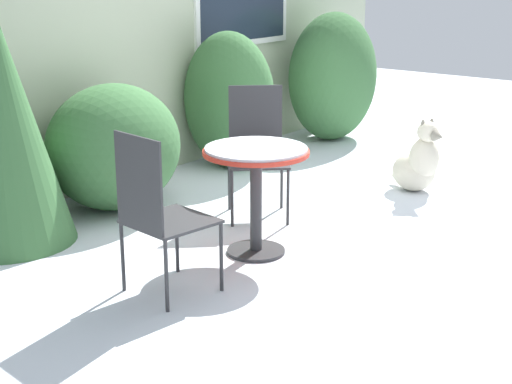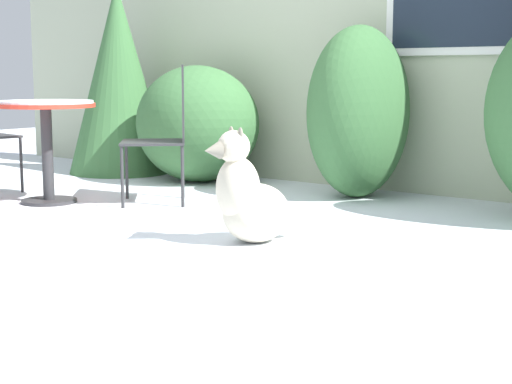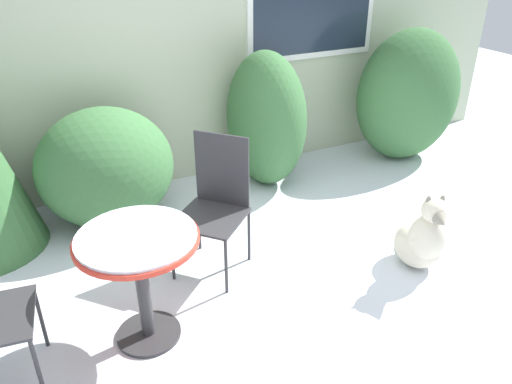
% 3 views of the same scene
% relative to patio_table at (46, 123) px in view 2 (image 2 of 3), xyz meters
% --- Properties ---
extents(ground_plane, '(16.00, 16.00, 0.00)m').
position_rel_patio_table_xyz_m(ground_plane, '(1.05, -0.06, -0.61)').
color(ground_plane, silver).
extents(house_wall, '(8.00, 0.10, 2.90)m').
position_rel_patio_table_xyz_m(house_wall, '(1.14, 2.14, 0.87)').
color(house_wall, '#B2BC9E').
rests_on(house_wall, ground_plane).
extents(shrub_left, '(1.16, 1.03, 1.04)m').
position_rel_patio_table_xyz_m(shrub_left, '(0.11, 1.57, -0.08)').
color(shrub_left, '#386638').
rests_on(shrub_left, ground_plane).
extents(shrub_middle, '(0.73, 0.99, 1.34)m').
position_rel_patio_table_xyz_m(shrub_middle, '(1.72, 1.67, 0.07)').
color(shrub_middle, '#386638').
rests_on(shrub_middle, ground_plane).
extents(evergreen_bush, '(1.00, 1.00, 1.84)m').
position_rel_patio_table_xyz_m(evergreen_bush, '(-0.93, 1.60, 0.32)').
color(evergreen_bush, '#386638').
rests_on(evergreen_bush, ground_plane).
extents(patio_table, '(0.74, 0.74, 0.77)m').
position_rel_patio_table_xyz_m(patio_table, '(0.00, 0.00, 0.00)').
color(patio_table, '#2D2D30').
rests_on(patio_table, ground_plane).
extents(patio_chair_near_table, '(0.67, 0.67, 1.04)m').
position_rel_patio_table_xyz_m(patio_chair_near_table, '(0.71, 0.54, -0.05)').
color(patio_chair_near_table, '#2D2D30').
rests_on(patio_chair_near_table, ground_plane).
extents(dog, '(0.48, 0.60, 0.68)m').
position_rel_patio_table_xyz_m(dog, '(2.08, -0.21, -0.35)').
color(dog, beige).
rests_on(dog, ground_plane).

